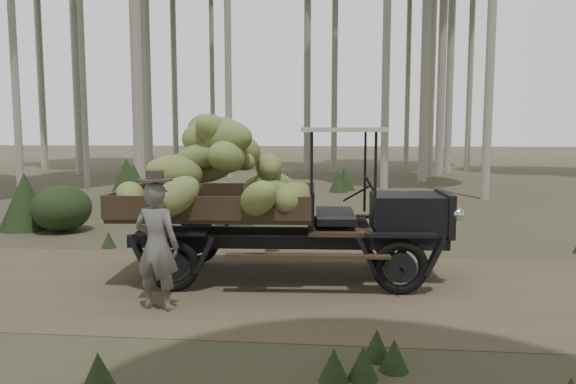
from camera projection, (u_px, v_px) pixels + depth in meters
name	position (u px, v px, depth m)	size (l,w,h in m)	color
ground	(356.00, 290.00, 7.62)	(120.00, 120.00, 0.00)	#473D2B
dirt_track	(356.00, 290.00, 7.62)	(70.00, 4.00, 0.01)	brown
banana_truck	(252.00, 184.00, 8.11)	(4.95, 2.59, 2.48)	black
farmer	(157.00, 244.00, 6.73)	(0.63, 0.49, 1.69)	#5D5B55
undergrowth	(112.00, 256.00, 7.23)	(20.78, 23.60, 1.37)	#233319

